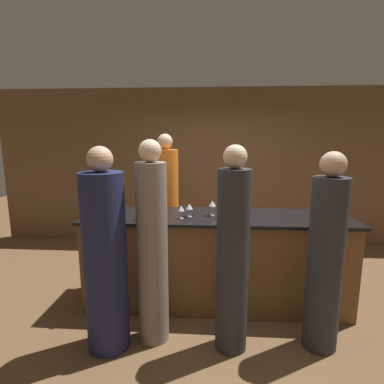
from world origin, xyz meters
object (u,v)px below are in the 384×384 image
(guest_1, at_px, (152,249))
(guest_3, at_px, (105,259))
(bartender, at_px, (166,208))
(wine_bottle_0, at_px, (157,206))
(guest_2, at_px, (233,257))
(guest_0, at_px, (325,259))

(guest_1, bearing_deg, guest_3, -161.92)
(bartender, height_order, wine_bottle_0, bartender)
(guest_2, distance_m, wine_bottle_0, 1.12)
(guest_0, distance_m, guest_3, 1.97)
(bartender, relative_size, guest_2, 1.06)
(guest_1, relative_size, wine_bottle_0, 6.70)
(bartender, relative_size, guest_3, 1.07)
(guest_1, bearing_deg, bartender, 94.11)
(guest_0, height_order, guest_1, guest_1)
(guest_2, height_order, wine_bottle_0, guest_2)
(bartender, xyz_separation_m, guest_0, (1.68, -1.57, -0.07))
(guest_2, distance_m, guest_3, 1.14)
(guest_0, bearing_deg, guest_2, -175.18)
(guest_0, relative_size, guest_2, 0.97)
(guest_1, xyz_separation_m, guest_2, (0.74, -0.08, -0.02))
(guest_0, bearing_deg, wine_bottle_0, 157.97)
(wine_bottle_0, bearing_deg, guest_0, -22.03)
(bartender, relative_size, guest_1, 1.04)
(guest_3, xyz_separation_m, wine_bottle_0, (0.34, 0.79, 0.31))
(bartender, height_order, guest_3, bartender)
(bartender, distance_m, guest_2, 1.85)
(bartender, distance_m, wine_bottle_0, 0.94)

